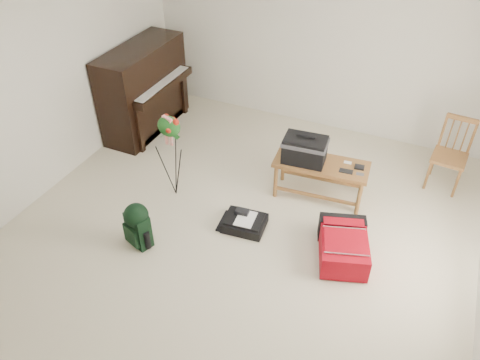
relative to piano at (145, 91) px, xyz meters
The scene contains 11 objects.
floor 2.77m from the piano, 36.20° to the right, with size 5.00×5.50×0.01m, color beige.
ceiling 3.31m from the piano, 36.20° to the right, with size 5.00×5.50×0.01m, color white.
wall_back 2.55m from the piano, 27.74° to the left, with size 5.00×0.04×2.50m, color silver.
wall_left 1.76m from the piano, 101.09° to the right, with size 0.04×5.50×2.50m, color silver.
piano is the anchor object (origin of this frame).
bench 2.72m from the piano, 11.62° to the right, with size 1.15×0.54×0.85m.
dining_chair 4.19m from the piano, ahead, with size 0.43×0.43×0.92m.
red_suitcase 3.63m from the piano, 22.13° to the right, with size 0.67×0.84×0.31m.
black_duffel 2.68m from the piano, 32.64° to the right, with size 0.50×0.42×0.20m.
green_backpack 2.50m from the piano, 59.05° to the right, with size 0.31×0.29×0.54m.
flower_stand 1.70m from the piano, 45.71° to the right, with size 0.44×0.44×1.13m.
Camera 1 is at (1.59, -3.39, 3.71)m, focal length 35.00 mm.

